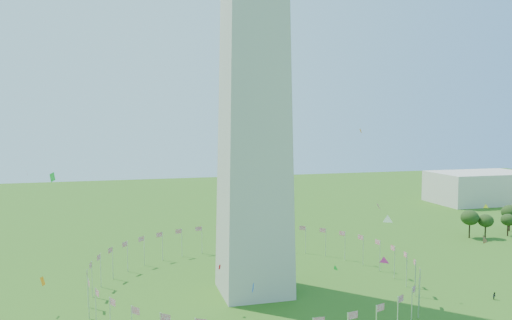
% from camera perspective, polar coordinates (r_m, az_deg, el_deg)
% --- Properties ---
extents(flag_ring, '(80.24, 80.24, 9.00)m').
position_cam_1_polar(flag_ring, '(129.48, -0.24, -12.95)').
color(flag_ring, silver).
rests_on(flag_ring, ground).
extents(gov_building_east_a, '(50.00, 30.00, 16.00)m').
position_cam_1_polar(gov_building_east_a, '(287.13, 24.25, -2.86)').
color(gov_building_east_a, beige).
rests_on(gov_building_east_a, ground).
extents(kites_aloft, '(105.95, 74.14, 34.89)m').
position_cam_1_polar(kites_aloft, '(103.79, 10.14, -8.59)').
color(kites_aloft, white).
rests_on(kites_aloft, ground).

